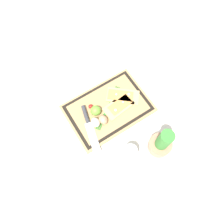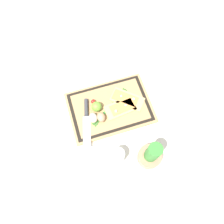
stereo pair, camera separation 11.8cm
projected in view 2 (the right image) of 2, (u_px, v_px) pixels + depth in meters
ground_plane at (110, 108)px, 1.23m from camera, size 6.00×6.00×0.00m
cutting_board at (110, 108)px, 1.22m from camera, size 0.46×0.32×0.02m
pizza_slice_near at (127, 99)px, 1.23m from camera, size 0.20×0.19×0.02m
pizza_slice_far at (120, 108)px, 1.21m from camera, size 0.18×0.11×0.02m
knife at (86, 114)px, 1.19m from camera, size 0.09×0.27×0.02m
egg_brown at (101, 117)px, 1.17m from camera, size 0.04×0.06×0.04m
egg_pink at (93, 118)px, 1.17m from camera, size 0.04×0.06×0.04m
lime at (97, 107)px, 1.18m from camera, size 0.06×0.06×0.06m
cherry_tomato_red at (93, 101)px, 1.21m from camera, size 0.02×0.02×0.02m
scallion_bunch at (110, 106)px, 1.21m from camera, size 0.25×0.18×0.01m
herb_pot at (151, 155)px, 1.06m from camera, size 0.12×0.12×0.22m
sauce_jar at (117, 156)px, 1.09m from camera, size 0.07×0.07×0.09m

